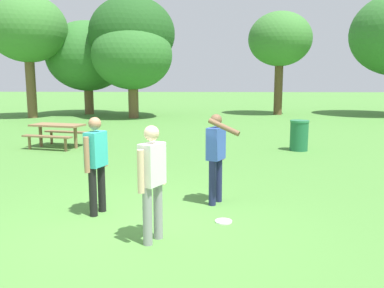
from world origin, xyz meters
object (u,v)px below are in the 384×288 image
frisbee (224,221)px  tree_slender_mid (132,56)px  person_thrower (216,152)px  tree_far_right (132,34)px  trash_can_beside_table (299,135)px  tree_back_left (280,40)px  person_catcher (152,176)px  person_bystander (96,159)px  tree_broad_center (87,56)px  tree_tall_left (27,29)px  picnic_table_near (58,130)px

frisbee → tree_slender_mid: (-4.51, 16.78, 3.49)m
person_thrower → tree_far_right: size_ratio=0.24×
trash_can_beside_table → tree_back_left: tree_back_left is taller
person_thrower → person_catcher: bearing=-117.2°
person_thrower → person_bystander: (-2.01, -0.65, -0.02)m
person_bystander → tree_slender_mid: (-2.40, 16.45, 2.56)m
tree_slender_mid → trash_can_beside_table: bearing=-55.1°
person_catcher → tree_broad_center: (-6.74, 19.99, 2.64)m
person_thrower → tree_broad_center: (-7.66, 18.20, 2.62)m
tree_tall_left → tree_broad_center: tree_tall_left is taller
frisbee → tree_slender_mid: bearing=105.1°
person_catcher → trash_can_beside_table: (3.64, 7.37, -0.46)m
person_catcher → tree_broad_center: 21.26m
tree_tall_left → picnic_table_near: bearing=-62.5°
frisbee → tree_back_left: (4.10, 19.34, 4.54)m
person_catcher → tree_broad_center: size_ratio=0.29×
frisbee → tree_far_right: tree_far_right is taller
person_thrower → frisbee: (0.10, -0.98, -0.95)m
trash_can_beside_table → tree_far_right: (-7.22, 10.86, 4.24)m
tree_tall_left → tree_far_right: size_ratio=1.00×
tree_back_left → tree_tall_left: bearing=-169.7°
trash_can_beside_table → tree_broad_center: size_ratio=0.17×
tree_tall_left → tree_back_left: size_ratio=1.10×
picnic_table_near → tree_tall_left: tree_tall_left is taller
frisbee → tree_tall_left: bearing=121.8°
tree_far_right → picnic_table_near: bearing=-93.2°
tree_slender_mid → person_catcher: bearing=-78.8°
tree_far_right → frisbee: bearing=-75.2°
person_thrower → tree_back_left: tree_back_left is taller
trash_can_beside_table → person_thrower: bearing=-116.0°
picnic_table_near → tree_broad_center: bearing=101.7°
person_catcher → tree_tall_left: bearing=118.0°
tree_far_right → tree_slender_mid: tree_far_right is taller
tree_tall_left → person_catcher: bearing=-62.0°
tree_slender_mid → tree_back_left: size_ratio=0.87×
picnic_table_near → tree_broad_center: size_ratio=0.35×
person_catcher → tree_slender_mid: (-3.49, 17.59, 2.56)m
person_bystander → picnic_table_near: bearing=115.4°
trash_can_beside_table → tree_far_right: 13.71m
trash_can_beside_table → tree_tall_left: (-12.95, 10.15, 4.45)m
person_bystander → tree_broad_center: tree_broad_center is taller
frisbee → trash_can_beside_table: bearing=68.3°
frisbee → tree_far_right: bearing=104.8°
person_catcher → tree_far_right: tree_far_right is taller
picnic_table_near → tree_broad_center: 12.96m
tree_broad_center → tree_back_left: (11.86, 0.16, 0.97)m
trash_can_beside_table → tree_tall_left: 17.05m
picnic_table_near → person_bystander: bearing=-64.6°
person_thrower → person_bystander: same height
person_bystander → tree_slender_mid: tree_slender_mid is taller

